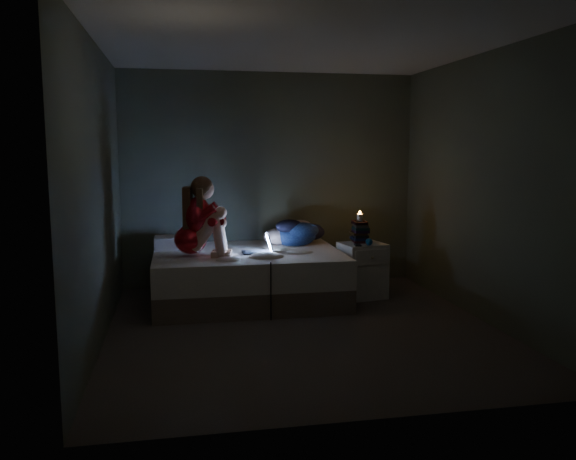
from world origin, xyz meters
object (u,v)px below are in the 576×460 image
object	(u,v)px
woman	(190,216)
laptop	(257,243)
nightstand	(362,270)
phone	(355,245)
candle	(360,220)
bed	(248,276)

from	to	relation	value
woman	laptop	bearing A→B (deg)	13.92
woman	nightstand	world-z (taller)	woman
phone	candle	bearing A→B (deg)	80.04
nightstand	woman	bearing A→B (deg)	173.05
nightstand	phone	world-z (taller)	phone
bed	phone	distance (m)	1.24
bed	woman	size ratio (longest dim) A/B	2.40
nightstand	candle	bearing A→B (deg)	89.07
candle	woman	bearing A→B (deg)	-174.31
woman	nightstand	xyz separation A→B (m)	(1.92, 0.11, -0.67)
bed	candle	bearing A→B (deg)	0.26
bed	nightstand	distance (m)	1.30
bed	phone	world-z (taller)	phone
woman	bed	bearing A→B (deg)	26.31
bed	phone	xyz separation A→B (m)	(1.17, -0.19, 0.35)
bed	woman	xyz separation A→B (m)	(-0.62, -0.18, 0.70)
candle	nightstand	bearing A→B (deg)	-80.72
nightstand	phone	size ratio (longest dim) A/B	4.45
laptop	candle	world-z (taller)	candle
woman	candle	distance (m)	1.92
candle	laptop	bearing A→B (deg)	-173.38
bed	laptop	distance (m)	0.42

